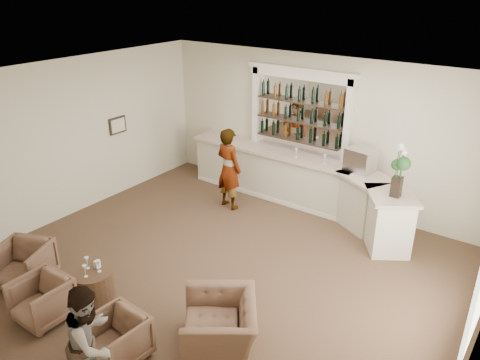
# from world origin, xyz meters

# --- Properties ---
(ground) EXTENTS (8.00, 8.00, 0.00)m
(ground) POSITION_xyz_m (0.00, 0.00, 0.00)
(ground) COLOR brown
(ground) RESTS_ON ground
(room_shell) EXTENTS (8.04, 7.02, 3.32)m
(room_shell) POSITION_xyz_m (0.16, 0.71, 2.34)
(room_shell) COLOR beige
(room_shell) RESTS_ON ground
(bar_counter) EXTENTS (5.72, 1.80, 1.14)m
(bar_counter) POSITION_xyz_m (-0.16, 3.00, 0.57)
(bar_counter) COLOR beige
(bar_counter) RESTS_ON ground
(back_bar_alcove) EXTENTS (2.64, 0.25, 3.00)m
(back_bar_alcove) POSITION_xyz_m (-0.50, 3.41, 2.03)
(back_bar_alcove) COLOR white
(back_bar_alcove) RESTS_ON ground
(cocktail_table) EXTENTS (0.65, 0.65, 0.50)m
(cocktail_table) POSITION_xyz_m (-1.19, -1.85, 0.25)
(cocktail_table) COLOR #4F3522
(cocktail_table) RESTS_ON ground
(sommelier) EXTENTS (0.73, 0.55, 1.83)m
(sommelier) POSITION_xyz_m (-1.42, 2.03, 0.92)
(sommelier) COLOR gray
(sommelier) RESTS_ON ground
(guest) EXTENTS (0.86, 0.93, 1.55)m
(guest) POSITION_xyz_m (0.34, -3.00, 0.78)
(guest) COLOR gray
(guest) RESTS_ON ground
(armchair_left) EXTENTS (1.05, 1.07, 0.74)m
(armchair_left) POSITION_xyz_m (-2.45, -2.27, 0.37)
(armchair_left) COLOR brown
(armchair_left) RESTS_ON ground
(armchair_center) EXTENTS (0.75, 0.77, 0.69)m
(armchair_center) POSITION_xyz_m (-1.39, -2.62, 0.35)
(armchair_center) COLOR brown
(armchair_center) RESTS_ON ground
(armchair_right) EXTENTS (0.76, 0.78, 0.68)m
(armchair_right) POSITION_xyz_m (0.14, -2.50, 0.34)
(armchair_right) COLOR brown
(armchair_right) RESTS_ON ground
(armchair_far) EXTENTS (1.48, 1.51, 0.74)m
(armchair_far) POSITION_xyz_m (1.12, -1.52, 0.37)
(armchair_far) COLOR brown
(armchair_far) RESTS_ON ground
(espresso_machine) EXTENTS (0.60, 0.53, 0.47)m
(espresso_machine) POSITION_xyz_m (1.13, 3.08, 1.38)
(espresso_machine) COLOR silver
(espresso_machine) RESTS_ON bar_counter
(flower_vase) EXTENTS (0.26, 0.26, 1.00)m
(flower_vase) POSITION_xyz_m (2.12, 2.32, 1.70)
(flower_vase) COLOR black
(flower_vase) RESTS_ON bar_counter
(wine_glass_bar_left) EXTENTS (0.07, 0.07, 0.21)m
(wine_glass_bar_left) POSITION_xyz_m (0.37, 3.02, 1.25)
(wine_glass_bar_left) COLOR white
(wine_glass_bar_left) RESTS_ON bar_counter
(wine_glass_bar_right) EXTENTS (0.07, 0.07, 0.21)m
(wine_glass_bar_right) POSITION_xyz_m (-0.30, 3.00, 1.25)
(wine_glass_bar_right) COLOR white
(wine_glass_bar_right) RESTS_ON bar_counter
(wine_glass_tbl_a) EXTENTS (0.07, 0.07, 0.21)m
(wine_glass_tbl_a) POSITION_xyz_m (-1.31, -1.82, 0.60)
(wine_glass_tbl_a) COLOR white
(wine_glass_tbl_a) RESTS_ON cocktail_table
(wine_glass_tbl_b) EXTENTS (0.07, 0.07, 0.21)m
(wine_glass_tbl_b) POSITION_xyz_m (-1.09, -1.77, 0.60)
(wine_glass_tbl_b) COLOR white
(wine_glass_tbl_b) RESTS_ON cocktail_table
(wine_glass_tbl_c) EXTENTS (0.07, 0.07, 0.21)m
(wine_glass_tbl_c) POSITION_xyz_m (-1.15, -1.98, 0.60)
(wine_glass_tbl_c) COLOR white
(wine_glass_tbl_c) RESTS_ON cocktail_table
(napkin_holder) EXTENTS (0.08, 0.08, 0.12)m
(napkin_holder) POSITION_xyz_m (-1.21, -1.71, 0.56)
(napkin_holder) COLOR silver
(napkin_holder) RESTS_ON cocktail_table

